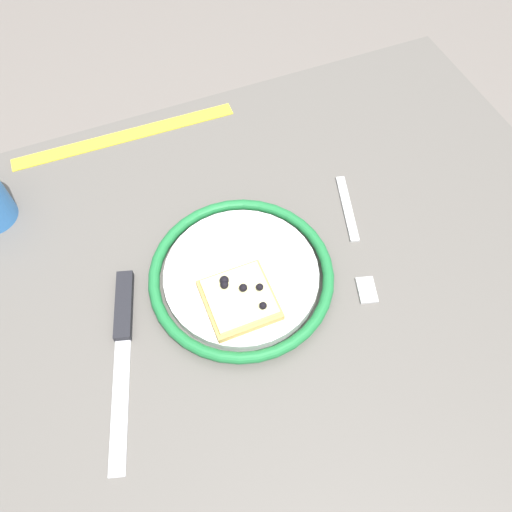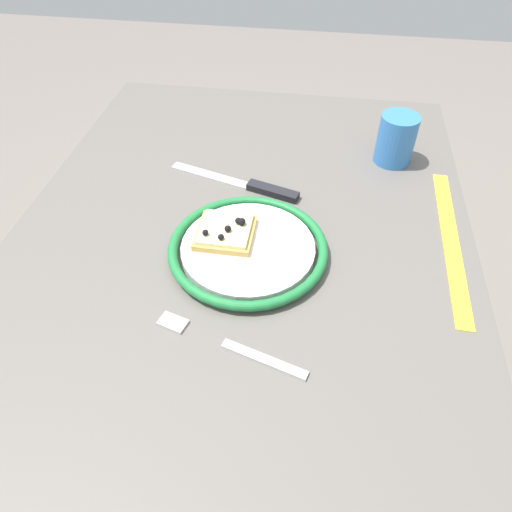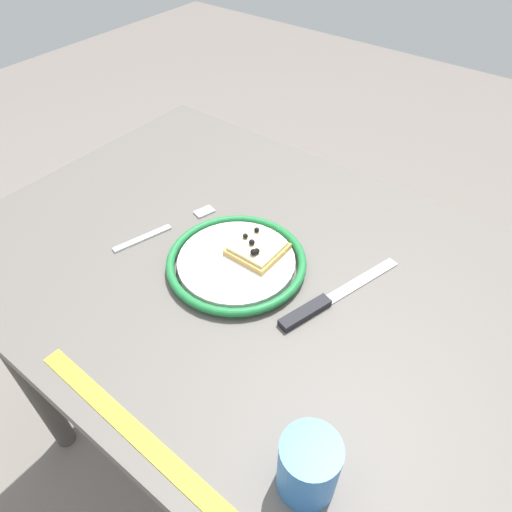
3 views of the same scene
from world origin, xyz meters
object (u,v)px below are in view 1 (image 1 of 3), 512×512
object	(u,v)px
pizza_slice_near	(239,299)
measuring_tape	(126,136)
dining_table	(238,330)
fork	(354,237)
plate	(241,275)
knife	(123,330)

from	to	relation	value
pizza_slice_near	measuring_tape	world-z (taller)	pizza_slice_near
dining_table	fork	xyz separation A→B (m)	(-0.18, -0.02, 0.11)
dining_table	pizza_slice_near	size ratio (longest dim) A/B	12.10
plate	fork	world-z (taller)	plate
fork	plate	bearing A→B (deg)	0.90
dining_table	plate	bearing A→B (deg)	-130.84
pizza_slice_near	measuring_tape	distance (m)	0.34
plate	dining_table	bearing A→B (deg)	49.16
fork	knife	bearing A→B (deg)	2.96
knife	fork	xyz separation A→B (m)	(-0.32, -0.02, -0.00)
pizza_slice_near	measuring_tape	size ratio (longest dim) A/B	0.24
dining_table	pizza_slice_near	bearing A→B (deg)	86.79
knife	dining_table	bearing A→B (deg)	178.07
plate	fork	xyz separation A→B (m)	(-0.16, -0.00, -0.01)
pizza_slice_near	dining_table	bearing A→B (deg)	-93.21
plate	measuring_tape	world-z (taller)	plate
dining_table	plate	world-z (taller)	plate
measuring_tape	dining_table	bearing A→B (deg)	101.93
pizza_slice_near	fork	world-z (taller)	pizza_slice_near
knife	measuring_tape	world-z (taller)	knife
knife	plate	bearing A→B (deg)	-174.93
fork	dining_table	bearing A→B (deg)	6.78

